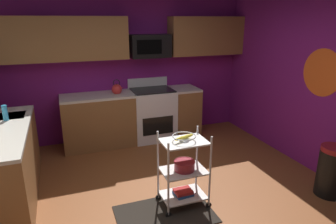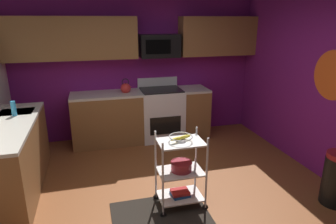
# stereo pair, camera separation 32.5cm
# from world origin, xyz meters

# --- Properties ---
(floor) EXTENTS (4.40, 4.80, 0.04)m
(floor) POSITION_xyz_m (0.00, 0.00, -0.02)
(floor) COLOR brown
(floor) RESTS_ON ground
(wall_back) EXTENTS (4.52, 0.06, 2.60)m
(wall_back) POSITION_xyz_m (0.00, 2.43, 1.30)
(wall_back) COLOR #751970
(wall_back) RESTS_ON ground
(wall_right) EXTENTS (0.06, 4.80, 2.60)m
(wall_right) POSITION_xyz_m (2.23, 0.00, 1.30)
(wall_right) COLOR #751970
(wall_right) RESTS_ON ground
(wall_flower_decal) EXTENTS (0.00, 0.66, 0.66)m
(wall_flower_decal) POSITION_xyz_m (2.20, 0.15, 1.45)
(wall_flower_decal) COLOR #E5591E
(counter_run) EXTENTS (3.44, 2.52, 0.92)m
(counter_run) POSITION_xyz_m (-0.84, 1.55, 0.46)
(counter_run) COLOR brown
(counter_run) RESTS_ON ground
(oven_range) EXTENTS (0.76, 0.65, 1.10)m
(oven_range) POSITION_xyz_m (0.36, 2.10, 0.48)
(oven_range) COLOR white
(oven_range) RESTS_ON ground
(upper_cabinets) EXTENTS (4.40, 0.33, 0.70)m
(upper_cabinets) POSITION_xyz_m (-0.08, 2.23, 1.85)
(upper_cabinets) COLOR brown
(microwave) EXTENTS (0.70, 0.39, 0.40)m
(microwave) POSITION_xyz_m (0.36, 2.21, 1.70)
(microwave) COLOR black
(rolling_cart) EXTENTS (0.58, 0.38, 0.91)m
(rolling_cart) POSITION_xyz_m (0.07, -0.05, 0.45)
(rolling_cart) COLOR silver
(rolling_cart) RESTS_ON ground
(fruit_bowl) EXTENTS (0.27, 0.27, 0.07)m
(fruit_bowl) POSITION_xyz_m (0.07, -0.05, 0.88)
(fruit_bowl) COLOR silver
(fruit_bowl) RESTS_ON rolling_cart
(mixing_bowl_large) EXTENTS (0.25, 0.25, 0.11)m
(mixing_bowl_large) POSITION_xyz_m (0.08, -0.05, 0.52)
(mixing_bowl_large) COLOR maroon
(mixing_bowl_large) RESTS_ON rolling_cart
(book_stack) EXTENTS (0.22, 0.20, 0.06)m
(book_stack) POSITION_xyz_m (0.07, -0.05, 0.16)
(book_stack) COLOR #1E4C8C
(book_stack) RESTS_ON rolling_cart
(kettle) EXTENTS (0.21, 0.18, 0.26)m
(kettle) POSITION_xyz_m (-0.28, 2.10, 1.00)
(kettle) COLOR red
(kettle) RESTS_ON counter_run
(dish_soap_bottle) EXTENTS (0.06, 0.06, 0.20)m
(dish_soap_bottle) POSITION_xyz_m (-1.88, 1.15, 1.02)
(dish_soap_bottle) COLOR #2D8CBF
(dish_soap_bottle) RESTS_ON counter_run
(trash_can) EXTENTS (0.34, 0.42, 0.66)m
(trash_can) POSITION_xyz_m (1.90, -0.50, 0.33)
(trash_can) COLOR black
(trash_can) RESTS_ON ground
(floor_rug) EXTENTS (1.10, 0.70, 0.01)m
(floor_rug) POSITION_xyz_m (-0.21, -0.17, 0.01)
(floor_rug) COLOR black
(floor_rug) RESTS_ON ground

